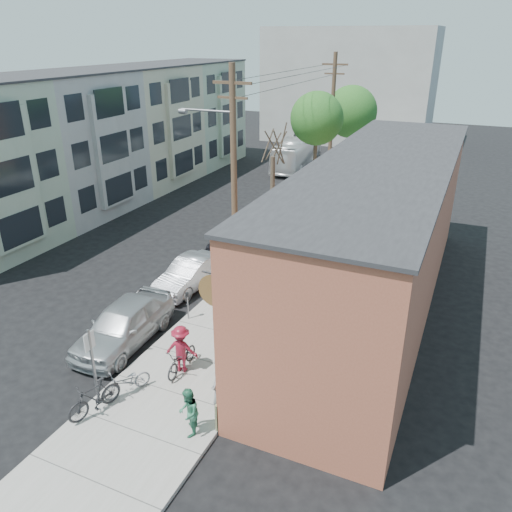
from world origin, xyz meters
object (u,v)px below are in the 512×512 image
at_px(patio_chair_b, 237,367).
at_px(patron_grey, 219,391).
at_px(parking_meter_far, 263,237).
at_px(tree_leafy_far, 351,112).
at_px(cyclist, 181,349).
at_px(parked_bike_a, 94,398).
at_px(car_1, 190,273).
at_px(patron_green, 188,412).
at_px(bus, 297,152).
at_px(car_2, 235,238).
at_px(utility_pole_near, 233,175).
at_px(car_0, 124,324).
at_px(parked_bike_b, 127,382).
at_px(car_3, 269,209).
at_px(tree_leafy_mid, 317,119).
at_px(sign_post, 92,360).
at_px(parking_meter_near, 187,301).
at_px(tree_bare, 272,207).
at_px(patio_chair_a, 255,356).

height_order(patio_chair_b, patron_grey, patron_grey).
xyz_separation_m(parking_meter_far, tree_leafy_far, (0.55, 15.99, 4.73)).
bearing_deg(cyclist, parked_bike_a, 53.71).
bearing_deg(parked_bike_a, car_1, 118.79).
distance_m(patron_green, bus, 34.42).
bearing_deg(parked_bike_a, car_2, 115.00).
relative_size(utility_pole_near, car_0, 1.98).
height_order(patron_green, parked_bike_b, patron_green).
bearing_deg(car_3, tree_leafy_mid, 39.83).
bearing_deg(sign_post, parking_meter_near, 90.99).
xyz_separation_m(tree_bare, car_3, (-2.40, 5.40, -2.10)).
bearing_deg(sign_post, parked_bike_a, -60.91).
height_order(parking_meter_near, car_1, car_1).
height_order(patio_chair_b, car_0, car_0).
relative_size(patron_grey, car_2, 0.39).
height_order(parking_meter_far, tree_leafy_mid, tree_leafy_mid).
relative_size(parking_meter_far, tree_bare, 0.23).
height_order(tree_bare, patron_grey, tree_bare).
distance_m(parking_meter_near, tree_bare, 8.14).
bearing_deg(patron_grey, car_2, -154.75).
bearing_deg(patio_chair_b, car_0, 158.67).
bearing_deg(parking_meter_near, bus, 100.41).
height_order(tree_leafy_far, cyclist, tree_leafy_far).
height_order(patron_grey, cyclist, patron_grey).
distance_m(tree_bare, patio_chair_a, 10.61).
bearing_deg(sign_post, bus, 98.80).
bearing_deg(parked_bike_b, parked_bike_a, -80.38).
height_order(parked_bike_a, car_0, car_0).
relative_size(patron_grey, car_3, 0.35).
height_order(patio_chair_a, patron_green, patron_green).
distance_m(tree_leafy_mid, cyclist, 19.03).
relative_size(patio_chair_a, patio_chair_b, 1.00).
xyz_separation_m(parking_meter_far, car_2, (-1.67, -0.07, -0.30)).
bearing_deg(parked_bike_b, cyclist, 88.16).
bearing_deg(parked_bike_a, patio_chair_b, 62.89).
xyz_separation_m(cyclist, parked_bike_b, (-1.00, -1.84, -0.46)).
relative_size(utility_pole_near, patio_chair_b, 11.36).
bearing_deg(patio_chair_a, car_3, 91.55).
bearing_deg(car_3, parked_bike_b, -78.64).
distance_m(tree_leafy_mid, patio_chair_b, 18.96).
height_order(patio_chair_b, parked_bike_b, parked_bike_b).
xyz_separation_m(tree_leafy_far, parked_bike_a, (-0.24, -30.06, -4.99)).
relative_size(tree_leafy_mid, patron_green, 4.98).
bearing_deg(parked_bike_b, patio_chair_a, 70.06).
height_order(tree_bare, cyclist, tree_bare).
height_order(tree_bare, car_3, tree_bare).
bearing_deg(patio_chair_a, parking_meter_near, 135.06).
bearing_deg(car_3, sign_post, -80.63).
xyz_separation_m(parking_meter_near, cyclist, (1.67, -3.15, 0.07)).
relative_size(utility_pole_near, patron_green, 6.29).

